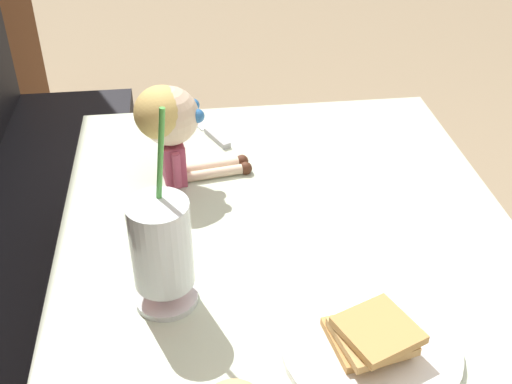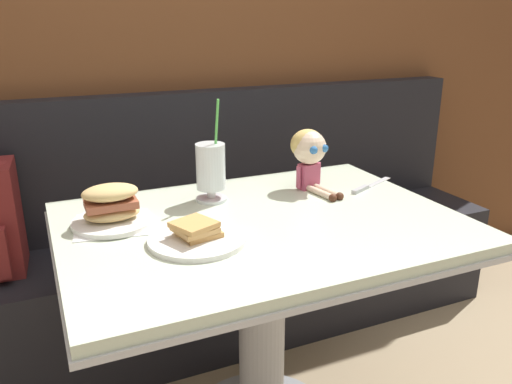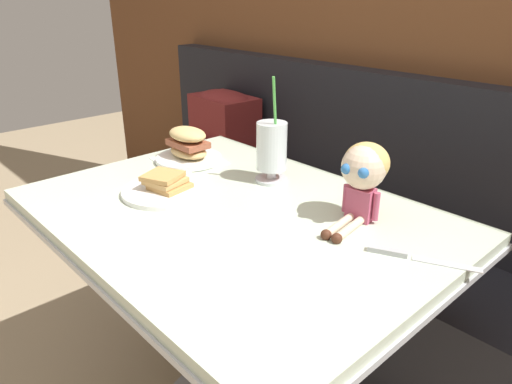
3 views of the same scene
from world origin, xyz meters
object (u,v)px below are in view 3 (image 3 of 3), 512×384
object	(u,v)px
toast_plate	(166,188)
seated_doll	(364,171)
sandwich_plate	(188,148)
milkshake_glass	(272,149)
backpack	(223,133)
butter_knife	(403,255)

from	to	relation	value
toast_plate	seated_doll	bearing A→B (deg)	29.18
sandwich_plate	seated_doll	distance (m)	0.65
milkshake_glass	backpack	size ratio (longest dim) A/B	0.78
sandwich_plate	butter_knife	size ratio (longest dim) A/B	1.03
butter_knife	toast_plate	bearing A→B (deg)	-164.09
backpack	toast_plate	bearing A→B (deg)	-49.65
milkshake_glass	butter_knife	bearing A→B (deg)	-10.85
toast_plate	backpack	bearing A→B (deg)	130.35
toast_plate	backpack	distance (m)	0.88
sandwich_plate	backpack	xyz separation A→B (m)	(-0.39, 0.47, -0.13)
toast_plate	seated_doll	distance (m)	0.55
sandwich_plate	seated_doll	size ratio (longest dim) A/B	1.01
milkshake_glass	seated_doll	bearing A→B (deg)	-3.03
backpack	sandwich_plate	bearing A→B (deg)	-49.93
seated_doll	toast_plate	bearing A→B (deg)	-150.82
sandwich_plate	butter_knife	distance (m)	0.82
toast_plate	sandwich_plate	xyz separation A→B (m)	(-0.18, 0.20, 0.03)
toast_plate	butter_knife	distance (m)	0.67
milkshake_glass	sandwich_plate	bearing A→B (deg)	-166.02
sandwich_plate	backpack	bearing A→B (deg)	130.07
sandwich_plate	toast_plate	bearing A→B (deg)	-49.01
toast_plate	backpack	size ratio (longest dim) A/B	0.62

